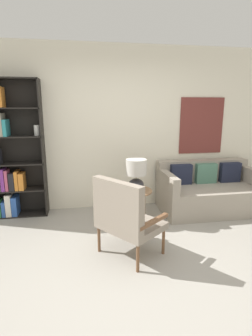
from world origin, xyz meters
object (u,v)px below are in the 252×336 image
(armchair, at_px, (124,215))
(side_table, at_px, (134,193))
(table_lamp, at_px, (136,173))
(bookshelf, at_px, (7,155))
(couch, at_px, (208,191))

(armchair, bearing_deg, side_table, 71.81)
(armchair, height_order, table_lamp, table_lamp)
(bookshelf, relative_size, armchair, 2.25)
(armchair, xyz_separation_m, table_lamp, (0.32, 0.89, 0.26))
(bookshelf, height_order, couch, bookshelf)
(couch, relative_size, table_lamp, 3.40)
(bookshelf, relative_size, table_lamp, 4.44)
(table_lamp, bearing_deg, couch, 13.56)
(side_table, height_order, table_lamp, table_lamp)
(armchair, distance_m, couch, 2.05)
(bookshelf, relative_size, couch, 1.31)
(bookshelf, bearing_deg, table_lamp, -17.37)
(couch, distance_m, table_lamp, 1.44)
(bookshelf, distance_m, armchair, 2.24)
(bookshelf, relative_size, side_table, 4.05)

